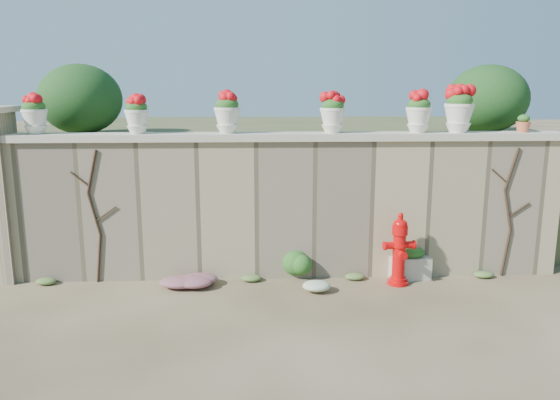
{
  "coord_description": "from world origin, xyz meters",
  "views": [
    {
      "loc": [
        -0.42,
        -5.95,
        2.74
      ],
      "look_at": [
        -0.09,
        1.4,
        1.21
      ],
      "focal_mm": 35.0,
      "sensor_mm": 36.0,
      "label": 1
    }
  ],
  "objects_px": {
    "planter_box": "(409,264)",
    "urn_pot_0": "(35,114)",
    "fire_hydrant": "(399,249)",
    "terracotta_pot": "(523,124)"
  },
  "relations": [
    {
      "from": "planter_box",
      "to": "urn_pot_0",
      "type": "xyz_separation_m",
      "value": [
        -5.27,
        0.25,
        2.16
      ]
    },
    {
      "from": "urn_pot_0",
      "to": "terracotta_pot",
      "type": "xyz_separation_m",
      "value": [
        6.9,
        -0.0,
        -0.16
      ]
    },
    {
      "from": "planter_box",
      "to": "terracotta_pot",
      "type": "xyz_separation_m",
      "value": [
        1.63,
        0.25,
        2.0
      ]
    },
    {
      "from": "fire_hydrant",
      "to": "planter_box",
      "type": "height_order",
      "value": "fire_hydrant"
    },
    {
      "from": "planter_box",
      "to": "terracotta_pot",
      "type": "relative_size",
      "value": 2.46
    },
    {
      "from": "fire_hydrant",
      "to": "planter_box",
      "type": "bearing_deg",
      "value": 40.86
    },
    {
      "from": "terracotta_pot",
      "to": "planter_box",
      "type": "bearing_deg",
      "value": -171.3
    },
    {
      "from": "fire_hydrant",
      "to": "urn_pot_0",
      "type": "xyz_separation_m",
      "value": [
        -5.04,
        0.5,
        1.85
      ]
    },
    {
      "from": "urn_pot_0",
      "to": "terracotta_pot",
      "type": "relative_size",
      "value": 2.23
    },
    {
      "from": "fire_hydrant",
      "to": "terracotta_pot",
      "type": "xyz_separation_m",
      "value": [
        1.86,
        0.5,
        1.69
      ]
    }
  ]
}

